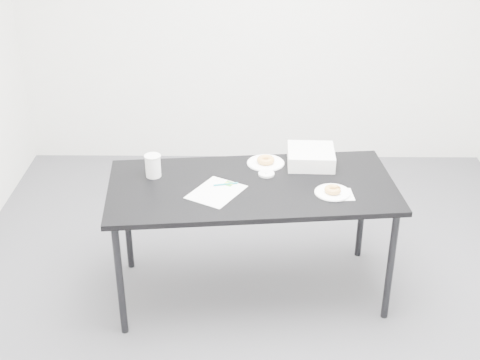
{
  "coord_description": "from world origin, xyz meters",
  "views": [
    {
      "loc": [
        -0.08,
        -3.45,
        2.65
      ],
      "look_at": [
        -0.12,
        0.02,
        0.81
      ],
      "focal_mm": 50.0,
      "sensor_mm": 36.0,
      "label": 1
    }
  ],
  "objects_px": {
    "pen": "(226,184)",
    "donut_near": "(333,190)",
    "coffee_cup": "(153,166)",
    "plate_near": "(333,193)",
    "donut_far": "(266,160)",
    "table": "(252,193)",
    "bakery_box": "(311,157)",
    "plate_far": "(266,163)",
    "scorecard": "(216,192)"
  },
  "relations": [
    {
      "from": "pen",
      "to": "donut_near",
      "type": "xyz_separation_m",
      "value": [
        0.62,
        -0.09,
        0.02
      ]
    },
    {
      "from": "donut_near",
      "to": "plate_far",
      "type": "xyz_separation_m",
      "value": [
        -0.38,
        0.38,
        -0.02
      ]
    },
    {
      "from": "bakery_box",
      "to": "plate_near",
      "type": "bearing_deg",
      "value": -73.96
    },
    {
      "from": "bakery_box",
      "to": "plate_far",
      "type": "bearing_deg",
      "value": -177.78
    },
    {
      "from": "scorecard",
      "to": "coffee_cup",
      "type": "xyz_separation_m",
      "value": [
        -0.39,
        0.2,
        0.07
      ]
    },
    {
      "from": "bakery_box",
      "to": "donut_far",
      "type": "bearing_deg",
      "value": -177.78
    },
    {
      "from": "scorecard",
      "to": "donut_near",
      "type": "height_order",
      "value": "donut_near"
    },
    {
      "from": "coffee_cup",
      "to": "plate_near",
      "type": "bearing_deg",
      "value": -10.89
    },
    {
      "from": "plate_near",
      "to": "donut_far",
      "type": "relative_size",
      "value": 1.9
    },
    {
      "from": "table",
      "to": "donut_near",
      "type": "xyz_separation_m",
      "value": [
        0.47,
        -0.1,
        0.08
      ]
    },
    {
      "from": "pen",
      "to": "coffee_cup",
      "type": "xyz_separation_m",
      "value": [
        -0.44,
        0.11,
        0.06
      ]
    },
    {
      "from": "table",
      "to": "plate_near",
      "type": "bearing_deg",
      "value": -18.09
    },
    {
      "from": "donut_near",
      "to": "table",
      "type": "bearing_deg",
      "value": 167.58
    },
    {
      "from": "table",
      "to": "bakery_box",
      "type": "distance_m",
      "value": 0.48
    },
    {
      "from": "coffee_cup",
      "to": "bakery_box",
      "type": "xyz_separation_m",
      "value": [
        0.96,
        0.18,
        -0.02
      ]
    },
    {
      "from": "table",
      "to": "donut_near",
      "type": "distance_m",
      "value": 0.48
    },
    {
      "from": "donut_far",
      "to": "bakery_box",
      "type": "bearing_deg",
      "value": 0.3
    },
    {
      "from": "scorecard",
      "to": "pen",
      "type": "relative_size",
      "value": 2.15
    },
    {
      "from": "plate_near",
      "to": "coffee_cup",
      "type": "xyz_separation_m",
      "value": [
        -1.06,
        0.2,
        0.06
      ]
    },
    {
      "from": "table",
      "to": "scorecard",
      "type": "relative_size",
      "value": 5.66
    },
    {
      "from": "scorecard",
      "to": "donut_near",
      "type": "bearing_deg",
      "value": 29.7
    },
    {
      "from": "pen",
      "to": "donut_near",
      "type": "distance_m",
      "value": 0.63
    },
    {
      "from": "donut_near",
      "to": "donut_far",
      "type": "relative_size",
      "value": 0.89
    },
    {
      "from": "plate_near",
      "to": "table",
      "type": "bearing_deg",
      "value": 167.58
    },
    {
      "from": "pen",
      "to": "plate_near",
      "type": "relative_size",
      "value": 0.69
    },
    {
      "from": "scorecard",
      "to": "plate_near",
      "type": "relative_size",
      "value": 1.49
    },
    {
      "from": "pen",
      "to": "donut_far",
      "type": "height_order",
      "value": "donut_far"
    },
    {
      "from": "scorecard",
      "to": "plate_far",
      "type": "relative_size",
      "value": 1.33
    },
    {
      "from": "plate_far",
      "to": "coffee_cup",
      "type": "relative_size",
      "value": 1.67
    },
    {
      "from": "plate_near",
      "to": "bakery_box",
      "type": "xyz_separation_m",
      "value": [
        -0.1,
        0.38,
        0.04
      ]
    },
    {
      "from": "table",
      "to": "bakery_box",
      "type": "height_order",
      "value": "bakery_box"
    },
    {
      "from": "donut_near",
      "to": "plate_far",
      "type": "bearing_deg",
      "value": 134.68
    },
    {
      "from": "pen",
      "to": "plate_near",
      "type": "bearing_deg",
      "value": -21.17
    },
    {
      "from": "coffee_cup",
      "to": "bakery_box",
      "type": "relative_size",
      "value": 0.49
    },
    {
      "from": "plate_near",
      "to": "coffee_cup",
      "type": "relative_size",
      "value": 1.5
    },
    {
      "from": "donut_far",
      "to": "plate_near",
      "type": "bearing_deg",
      "value": -45.32
    },
    {
      "from": "coffee_cup",
      "to": "donut_near",
      "type": "bearing_deg",
      "value": -10.89
    },
    {
      "from": "plate_near",
      "to": "bakery_box",
      "type": "height_order",
      "value": "bakery_box"
    },
    {
      "from": "scorecard",
      "to": "table",
      "type": "bearing_deg",
      "value": 55.13
    },
    {
      "from": "scorecard",
      "to": "donut_far",
      "type": "bearing_deg",
      "value": 82.21
    },
    {
      "from": "table",
      "to": "donut_near",
      "type": "bearing_deg",
      "value": -18.09
    },
    {
      "from": "pen",
      "to": "plate_near",
      "type": "xyz_separation_m",
      "value": [
        0.62,
        -0.09,
        -0.0
      ]
    },
    {
      "from": "table",
      "to": "donut_far",
      "type": "xyz_separation_m",
      "value": [
        0.09,
        0.28,
        0.08
      ]
    },
    {
      "from": "scorecard",
      "to": "donut_far",
      "type": "distance_m",
      "value": 0.48
    },
    {
      "from": "plate_near",
      "to": "donut_far",
      "type": "height_order",
      "value": "donut_far"
    },
    {
      "from": "table",
      "to": "donut_far",
      "type": "height_order",
      "value": "donut_far"
    },
    {
      "from": "plate_far",
      "to": "donut_far",
      "type": "relative_size",
      "value": 2.13
    },
    {
      "from": "table",
      "to": "donut_far",
      "type": "distance_m",
      "value": 0.31
    },
    {
      "from": "plate_far",
      "to": "plate_near",
      "type": "bearing_deg",
      "value": -45.32
    },
    {
      "from": "plate_near",
      "to": "donut_far",
      "type": "bearing_deg",
      "value": 134.68
    }
  ]
}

